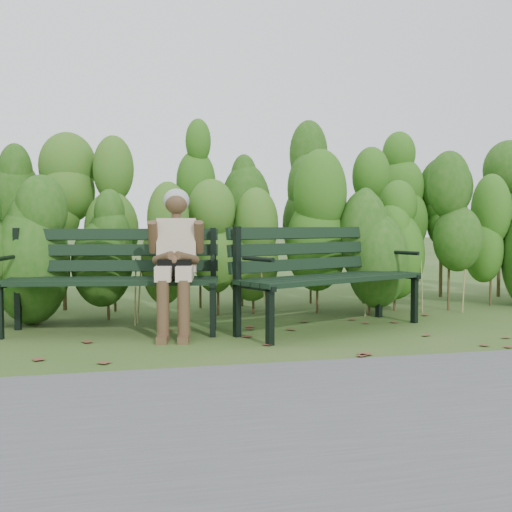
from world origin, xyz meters
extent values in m
plane|color=#284D15|center=(0.00, 0.00, 0.00)|extent=(80.00, 80.00, 0.00)
cube|color=#474749|center=(0.00, -2.20, 0.01)|extent=(60.00, 2.50, 0.01)
cylinder|color=#47381E|center=(-2.14, 1.30, 0.40)|extent=(0.03, 0.03, 0.80)
ellipsoid|color=#33641C|center=(-2.14, 1.30, 1.04)|extent=(0.64, 0.64, 1.44)
cylinder|color=#47381E|center=(-1.53, 1.30, 0.40)|extent=(0.03, 0.03, 0.80)
ellipsoid|color=#33641C|center=(-1.53, 1.30, 1.04)|extent=(0.64, 0.64, 1.44)
cylinder|color=#47381E|center=(-0.92, 1.30, 0.40)|extent=(0.03, 0.03, 0.80)
ellipsoid|color=#33641C|center=(-0.92, 1.30, 1.04)|extent=(0.64, 0.64, 1.44)
cylinder|color=#47381E|center=(-0.31, 1.30, 0.40)|extent=(0.03, 0.03, 0.80)
ellipsoid|color=#33641C|center=(-0.31, 1.30, 1.04)|extent=(0.64, 0.64, 1.44)
cylinder|color=#47381E|center=(0.31, 1.30, 0.40)|extent=(0.03, 0.03, 0.80)
ellipsoid|color=#33641C|center=(0.31, 1.30, 1.04)|extent=(0.64, 0.64, 1.44)
cylinder|color=#47381E|center=(0.92, 1.30, 0.40)|extent=(0.03, 0.03, 0.80)
ellipsoid|color=#33641C|center=(0.92, 1.30, 1.04)|extent=(0.64, 0.64, 1.44)
cylinder|color=#47381E|center=(1.53, 1.30, 0.40)|extent=(0.03, 0.03, 0.80)
ellipsoid|color=#33641C|center=(1.53, 1.30, 1.04)|extent=(0.64, 0.64, 1.44)
cylinder|color=#47381E|center=(2.14, 1.30, 0.40)|extent=(0.03, 0.03, 0.80)
ellipsoid|color=#33641C|center=(2.14, 1.30, 1.04)|extent=(0.64, 0.64, 1.44)
cylinder|color=#47381E|center=(2.75, 1.30, 0.40)|extent=(0.03, 0.03, 0.80)
ellipsoid|color=#33641C|center=(2.75, 1.30, 1.04)|extent=(0.64, 0.64, 1.44)
cylinder|color=#47381E|center=(3.36, 1.30, 0.40)|extent=(0.03, 0.03, 0.80)
ellipsoid|color=#33641C|center=(3.36, 1.30, 1.04)|extent=(0.64, 0.64, 1.44)
cylinder|color=#47381E|center=(-1.92, 2.30, 0.55)|extent=(0.04, 0.04, 1.10)
ellipsoid|color=#1C5210|center=(-1.92, 2.30, 1.43)|extent=(0.70, 0.70, 1.98)
cylinder|color=#47381E|center=(-1.15, 2.30, 0.55)|extent=(0.04, 0.04, 1.10)
ellipsoid|color=#1C5210|center=(-1.15, 2.30, 1.43)|extent=(0.70, 0.70, 1.98)
cylinder|color=#47381E|center=(-0.38, 2.30, 0.55)|extent=(0.04, 0.04, 1.10)
ellipsoid|color=#1C5210|center=(-0.38, 2.30, 1.43)|extent=(0.70, 0.70, 1.98)
cylinder|color=#47381E|center=(0.38, 2.30, 0.55)|extent=(0.04, 0.04, 1.10)
ellipsoid|color=#1C5210|center=(0.38, 2.30, 1.43)|extent=(0.70, 0.70, 1.98)
cylinder|color=#47381E|center=(1.15, 2.30, 0.55)|extent=(0.04, 0.04, 1.10)
ellipsoid|color=#1C5210|center=(1.15, 2.30, 1.43)|extent=(0.70, 0.70, 1.98)
cylinder|color=#47381E|center=(1.92, 2.30, 0.55)|extent=(0.04, 0.04, 1.10)
ellipsoid|color=#1C5210|center=(1.92, 2.30, 1.43)|extent=(0.70, 0.70, 1.98)
cylinder|color=#47381E|center=(2.69, 2.30, 0.55)|extent=(0.04, 0.04, 1.10)
ellipsoid|color=#1C5210|center=(2.69, 2.30, 1.43)|extent=(0.70, 0.70, 1.98)
cylinder|color=#47381E|center=(3.46, 2.30, 0.55)|extent=(0.04, 0.04, 1.10)
ellipsoid|color=#1C5210|center=(3.46, 2.30, 1.43)|extent=(0.70, 0.70, 1.98)
cylinder|color=#47381E|center=(4.22, 2.30, 0.55)|extent=(0.04, 0.04, 1.10)
cube|color=brown|center=(-0.98, -0.69, 0.00)|extent=(0.11, 0.11, 0.01)
cube|color=brown|center=(-1.43, -0.82, 0.00)|extent=(0.11, 0.11, 0.01)
cube|color=brown|center=(1.98, 0.98, 0.00)|extent=(0.11, 0.11, 0.01)
cube|color=brown|center=(-0.48, -1.20, 0.00)|extent=(0.10, 0.09, 0.01)
cube|color=brown|center=(2.53, 0.63, 0.00)|extent=(0.11, 0.11, 0.01)
cube|color=brown|center=(1.21, -0.89, 0.00)|extent=(0.08, 0.10, 0.01)
cube|color=brown|center=(-0.17, 0.34, 0.00)|extent=(0.08, 0.10, 0.01)
cube|color=brown|center=(-1.82, -1.00, 0.00)|extent=(0.09, 0.07, 0.01)
cube|color=brown|center=(-0.71, -0.41, 0.00)|extent=(0.09, 0.10, 0.01)
cube|color=brown|center=(0.64, 0.49, 0.00)|extent=(0.10, 0.08, 0.01)
cube|color=brown|center=(2.87, 0.50, 0.00)|extent=(0.09, 0.08, 0.01)
cube|color=brown|center=(1.80, -0.62, 0.00)|extent=(0.10, 0.11, 0.01)
cube|color=brown|center=(2.60, 0.49, 0.00)|extent=(0.11, 0.11, 0.01)
cube|color=brown|center=(2.16, -0.53, 0.00)|extent=(0.10, 0.09, 0.01)
cube|color=brown|center=(-1.01, 0.91, 0.00)|extent=(0.11, 0.11, 0.01)
cube|color=black|center=(-1.39, 0.45, 0.51)|extent=(2.03, 0.47, 0.05)
cube|color=black|center=(-1.37, 0.59, 0.51)|extent=(2.03, 0.47, 0.05)
cube|color=black|center=(-1.34, 0.73, 0.51)|extent=(2.03, 0.47, 0.05)
cube|color=black|center=(-1.32, 0.87, 0.51)|extent=(2.03, 0.47, 0.05)
cube|color=black|center=(-1.30, 0.97, 0.63)|extent=(2.02, 0.41, 0.12)
cube|color=black|center=(-1.30, 0.99, 0.79)|extent=(2.02, 0.41, 0.12)
cube|color=black|center=(-1.29, 1.01, 0.95)|extent=(2.02, 0.41, 0.12)
cube|color=black|center=(-2.35, 0.60, 0.25)|extent=(0.07, 0.07, 0.51)
cube|color=black|center=(-2.27, 1.08, 0.51)|extent=(0.07, 0.07, 1.02)
cube|color=black|center=(-2.31, 0.83, 0.49)|extent=(0.15, 0.57, 0.05)
cylinder|color=black|center=(-2.32, 0.77, 0.74)|extent=(0.11, 0.43, 0.04)
cube|color=black|center=(-0.43, 0.27, 0.25)|extent=(0.07, 0.07, 0.51)
cube|color=black|center=(-0.35, 0.75, 0.51)|extent=(0.07, 0.07, 1.02)
cube|color=black|center=(-0.40, 0.49, 0.49)|extent=(0.15, 0.57, 0.05)
cylinder|color=black|center=(-0.41, 0.44, 0.74)|extent=(0.11, 0.43, 0.04)
cube|color=black|center=(0.89, 0.19, 0.52)|extent=(1.94, 0.96, 0.05)
cube|color=black|center=(0.83, 0.32, 0.52)|extent=(1.94, 0.96, 0.05)
cube|color=black|center=(0.77, 0.45, 0.52)|extent=(1.94, 0.96, 0.05)
cube|color=black|center=(0.71, 0.58, 0.52)|extent=(1.94, 0.96, 0.05)
cube|color=black|center=(0.67, 0.68, 0.64)|extent=(1.91, 0.91, 0.12)
cube|color=black|center=(0.66, 0.69, 0.80)|extent=(1.91, 0.91, 0.12)
cube|color=black|center=(0.65, 0.71, 0.96)|extent=(1.91, 0.91, 0.12)
cube|color=black|center=(-0.01, -0.23, 0.26)|extent=(0.08, 0.08, 0.52)
cube|color=black|center=(-0.21, 0.22, 0.52)|extent=(0.08, 0.08, 1.03)
cube|color=black|center=(-0.10, -0.02, 0.49)|extent=(0.29, 0.55, 0.05)
cylinder|color=black|center=(-0.08, -0.07, 0.75)|extent=(0.21, 0.41, 0.04)
cube|color=black|center=(1.79, 0.58, 0.26)|extent=(0.08, 0.08, 0.52)
cube|color=black|center=(1.59, 1.03, 0.52)|extent=(0.08, 0.08, 1.03)
cube|color=black|center=(1.70, 0.79, 0.49)|extent=(0.29, 0.55, 0.05)
cylinder|color=black|center=(1.72, 0.74, 0.75)|extent=(0.21, 0.41, 0.04)
cube|color=tan|center=(-0.87, 0.35, 0.60)|extent=(0.22, 0.46, 0.14)
cube|color=tan|center=(-0.69, 0.32, 0.60)|extent=(0.22, 0.46, 0.14)
cylinder|color=#503823|center=(-0.90, 0.18, 0.28)|extent=(0.13, 0.13, 0.55)
cylinder|color=#503823|center=(-0.72, 0.15, 0.28)|extent=(0.13, 0.13, 0.55)
cube|color=#503823|center=(-0.92, 0.10, 0.03)|extent=(0.13, 0.22, 0.06)
cube|color=#503823|center=(-0.73, 0.06, 0.03)|extent=(0.13, 0.22, 0.06)
cube|color=tan|center=(-0.73, 0.61, 0.84)|extent=(0.41, 0.32, 0.54)
cylinder|color=#503823|center=(-0.73, 0.59, 1.12)|extent=(0.09, 0.09, 0.10)
sphere|color=#503823|center=(-0.74, 0.58, 1.26)|extent=(0.22, 0.22, 0.22)
ellipsoid|color=gray|center=(-0.73, 0.61, 1.29)|extent=(0.25, 0.24, 0.23)
cylinder|color=#503823|center=(-0.96, 0.57, 0.93)|extent=(0.13, 0.23, 0.32)
cylinder|color=#503823|center=(-0.53, 0.50, 0.93)|extent=(0.13, 0.23, 0.32)
cylinder|color=#503823|center=(-0.88, 0.42, 0.74)|extent=(0.21, 0.29, 0.14)
cylinder|color=#503823|center=(-0.66, 0.38, 0.74)|extent=(0.27, 0.25, 0.14)
sphere|color=#503823|center=(-0.78, 0.34, 0.72)|extent=(0.11, 0.11, 0.11)
cube|color=black|center=(-0.78, 0.35, 0.64)|extent=(0.33, 0.18, 0.17)
camera|label=1|loc=(-1.29, -5.23, 1.05)|focal=42.00mm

